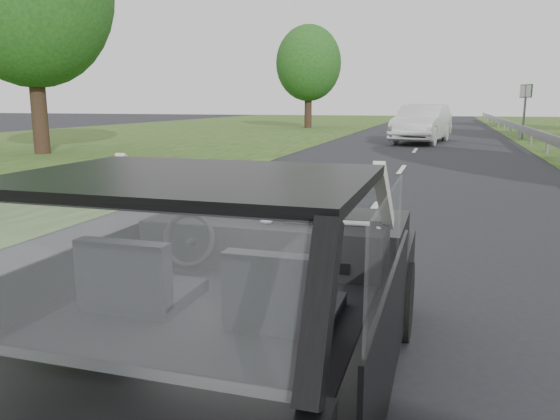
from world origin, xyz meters
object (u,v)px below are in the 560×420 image
Objects in this scene: cat at (299,212)px; highway_sign at (524,112)px; other_car at (422,123)px; subject_car at (229,293)px.

highway_sign is at bearing 70.05° from cat.
other_car is 5.71m from highway_sign.
subject_car is 26.12m from highway_sign.
subject_car is 0.79× the size of other_car.
highway_sign is at bearing 46.42° from other_car.
highway_sign is at bearing 80.03° from subject_car.
other_car is at bearing -164.91° from highway_sign.
cat is 0.11× the size of other_car.
cat is 21.61m from other_car.
cat is 0.21× the size of highway_sign.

